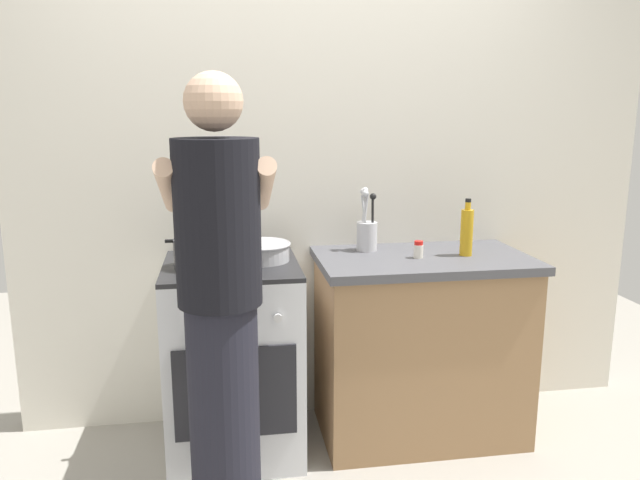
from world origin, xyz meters
TOP-DOWN VIEW (x-y plane):
  - ground at (0.00, 0.00)m, footprint 6.00×6.00m
  - back_wall at (0.20, 0.50)m, footprint 3.20×0.10m
  - countertop at (0.55, 0.15)m, footprint 1.00×0.60m
  - stove_range at (-0.35, 0.15)m, footprint 0.60×0.62m
  - pot at (-0.49, 0.10)m, footprint 0.28×0.21m
  - mixing_bowl at (-0.21, 0.18)m, footprint 0.27×0.27m
  - utensil_crock at (0.31, 0.31)m, footprint 0.10×0.10m
  - spice_bottle at (0.51, 0.12)m, footprint 0.04×0.04m
  - oil_bottle at (0.75, 0.13)m, footprint 0.06×0.06m
  - person at (-0.40, -0.42)m, footprint 0.41×0.50m

SIDE VIEW (x-z plane):
  - ground at x=0.00m, z-range 0.00..0.00m
  - stove_range at x=-0.35m, z-range 0.00..0.90m
  - countertop at x=0.55m, z-range 0.00..0.90m
  - person at x=-0.40m, z-range 0.01..1.71m
  - spice_bottle at x=0.51m, z-range 0.90..0.98m
  - mixing_bowl at x=-0.21m, z-range 0.90..0.99m
  - pot at x=-0.49m, z-range 0.90..1.03m
  - utensil_crock at x=0.31m, z-range 0.84..1.15m
  - oil_bottle at x=0.75m, z-range 0.88..1.15m
  - back_wall at x=0.20m, z-range 0.00..2.50m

